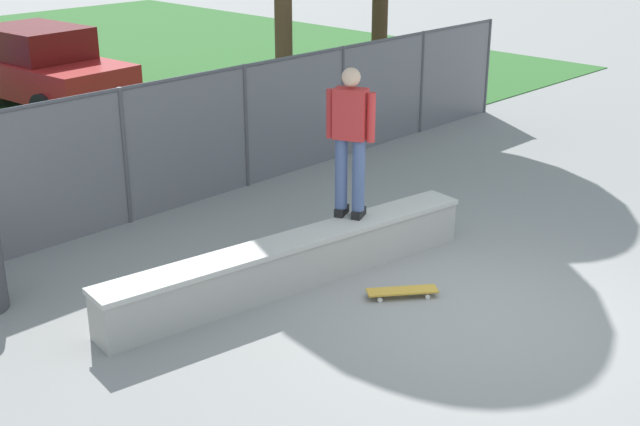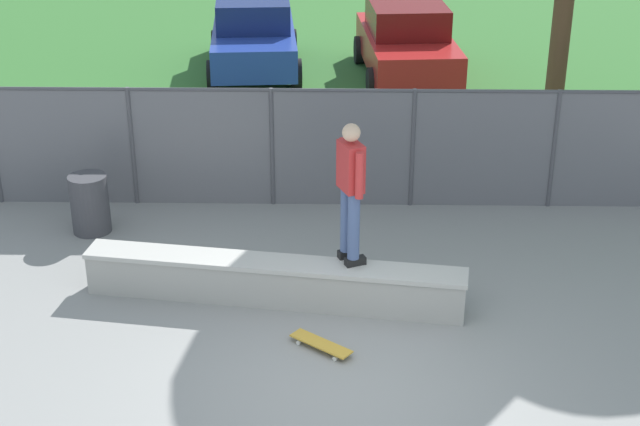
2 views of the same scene
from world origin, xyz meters
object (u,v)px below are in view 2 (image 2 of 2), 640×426
at_px(concrete_ledge, 273,281).
at_px(skateboarder, 351,187).
at_px(car_blue, 254,35).
at_px(skateboard, 321,344).
at_px(trash_bin, 90,204).
at_px(car_red, 407,41).

height_order(concrete_ledge, skateboarder, skateboarder).
relative_size(concrete_ledge, car_blue, 1.12).
bearing_deg(skateboard, concrete_ledge, 119.38).
height_order(concrete_ledge, trash_bin, trash_bin).
relative_size(skateboard, trash_bin, 0.86).
height_order(skateboarder, car_red, skateboarder).
bearing_deg(car_blue, skateboarder, -78.79).
distance_m(concrete_ledge, car_blue, 10.46).
distance_m(car_blue, trash_bin, 8.57).
distance_m(concrete_ledge, skateboarder, 1.61).
xyz_separation_m(skateboard, car_blue, (-1.72, 11.50, 0.77)).
bearing_deg(car_red, skateboard, -98.71).
relative_size(skateboarder, skateboard, 2.41).
bearing_deg(car_blue, car_red, -8.29).
bearing_deg(skateboarder, trash_bin, 152.18).
xyz_separation_m(concrete_ledge, trash_bin, (-2.81, 2.00, 0.15)).
xyz_separation_m(car_blue, trash_bin, (-1.71, -8.39, -0.40)).
relative_size(skateboard, car_blue, 0.17).
distance_m(skateboard, car_red, 11.16).
bearing_deg(skateboard, skateboarder, 73.28).
distance_m(skateboarder, car_red, 10.00).
bearing_deg(skateboarder, skateboard, -106.72).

